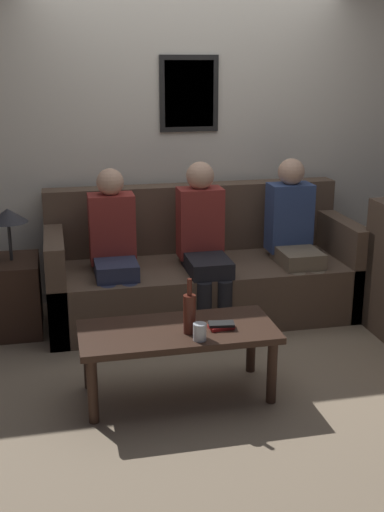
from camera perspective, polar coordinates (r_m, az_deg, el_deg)
The scene contains 11 objects.
ground_plane at distance 4.74m, azimuth 2.34°, elevation -7.42°, with size 16.00×16.00×0.00m, color gray.
wall_back at distance 5.38m, azimuth -0.36°, elevation 10.01°, with size 9.00×0.08×2.60m.
couch_main at distance 5.13m, azimuth 0.79°, elevation -1.49°, with size 2.41×0.94×0.99m.
coffee_table at distance 3.85m, azimuth -1.27°, elevation -7.31°, with size 1.17×0.53×0.44m.
side_table_with_lamp at distance 4.96m, azimuth -16.21°, elevation -3.08°, with size 0.51×0.51×0.94m.
wine_bottle at distance 3.72m, azimuth -0.22°, elevation -5.06°, with size 0.07×0.07×0.33m.
drinking_glass at distance 3.66m, azimuth 0.69°, elevation -6.76°, with size 0.08×0.08×0.10m.
book_stack at distance 3.83m, azimuth 2.62°, elevation -6.19°, with size 0.16×0.10×0.04m.
person_left at distance 4.79m, azimuth -6.98°, elevation 1.05°, with size 0.34×0.57×1.20m.
person_middle at distance 4.86m, azimuth 1.03°, elevation 1.55°, with size 0.34×0.64×1.23m.
person_right at distance 5.10m, azimuth 9.02°, elevation 2.11°, with size 0.34×0.60×1.23m.
Camera 1 is at (-1.11, -4.17, 1.97)m, focal length 45.00 mm.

